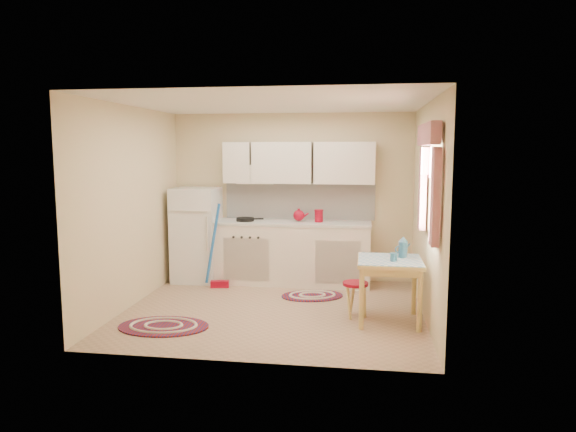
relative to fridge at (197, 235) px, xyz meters
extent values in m
plane|color=tan|center=(1.38, -1.25, -0.70)|extent=(3.60, 3.60, 0.00)
cube|color=silver|center=(1.38, -1.25, 1.80)|extent=(3.60, 3.20, 0.04)
cube|color=#D0BA8C|center=(1.38, 0.35, 0.55)|extent=(3.60, 0.04, 2.50)
cube|color=#D0BA8C|center=(1.38, -2.85, 0.55)|extent=(3.60, 0.04, 2.50)
cube|color=#D0BA8C|center=(-0.42, -1.25, 0.55)|extent=(0.04, 3.20, 2.50)
cube|color=#D0BA8C|center=(3.18, -1.25, 0.55)|extent=(0.04, 3.20, 2.50)
cube|color=white|center=(1.51, 0.34, 0.50)|extent=(2.25, 0.03, 0.55)
cube|color=silver|center=(1.51, 0.19, 1.07)|extent=(2.25, 0.33, 0.60)
cube|color=white|center=(3.16, -1.80, 0.85)|extent=(0.04, 0.85, 0.95)
cube|color=white|center=(0.00, 0.00, 0.00)|extent=(0.65, 0.60, 1.40)
cube|color=silver|center=(1.44, 0.05, -0.26)|extent=(2.25, 0.60, 0.88)
cube|color=beige|center=(1.44, 0.05, 0.20)|extent=(2.27, 0.62, 0.04)
cylinder|color=black|center=(0.74, 0.00, 0.24)|extent=(0.33, 0.33, 0.05)
cylinder|color=maroon|center=(1.82, 0.05, 0.30)|extent=(0.12, 0.12, 0.16)
cube|color=#E2C471|center=(2.76, -1.49, -0.34)|extent=(0.72, 0.72, 0.72)
cylinder|color=maroon|center=(2.38, -1.39, -0.49)|extent=(0.38, 0.38, 0.42)
cylinder|color=#2A5F83|center=(2.80, -1.59, 0.07)|extent=(0.10, 0.10, 0.10)
camera|label=1|loc=(2.43, -7.29, 1.25)|focal=32.00mm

